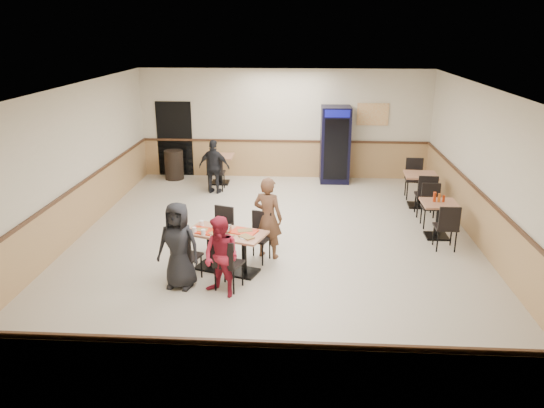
# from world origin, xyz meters

# --- Properties ---
(ground) EXTENTS (10.00, 10.00, 0.00)m
(ground) POSITION_xyz_m (0.00, 0.00, 0.00)
(ground) COLOR beige
(ground) RESTS_ON ground
(room_shell) EXTENTS (10.00, 10.00, 10.00)m
(room_shell) POSITION_xyz_m (1.78, 2.55, 0.58)
(room_shell) COLOR silver
(room_shell) RESTS_ON ground
(main_table) EXTENTS (1.50, 1.08, 0.72)m
(main_table) POSITION_xyz_m (-0.76, -1.19, 0.48)
(main_table) COLOR black
(main_table) RESTS_ON ground
(main_chairs) EXTENTS (1.65, 1.89, 0.92)m
(main_chairs) POSITION_xyz_m (-0.80, -1.17, 0.46)
(main_chairs) COLOR black
(main_chairs) RESTS_ON ground
(diner_woman_left) EXTENTS (0.78, 0.58, 1.45)m
(diner_woman_left) POSITION_xyz_m (-1.43, -1.83, 0.72)
(diner_woman_left) COLOR black
(diner_woman_left) RESTS_ON ground
(diner_woman_right) EXTENTS (0.80, 0.75, 1.31)m
(diner_woman_right) POSITION_xyz_m (-0.70, -2.08, 0.65)
(diner_woman_right) COLOR maroon
(diner_woman_right) RESTS_ON ground
(diner_man_opposite) EXTENTS (0.65, 0.54, 1.53)m
(diner_man_opposite) POSITION_xyz_m (-0.08, -0.56, 0.76)
(diner_man_opposite) COLOR brown
(diner_man_opposite) RESTS_ON ground
(lone_diner) EXTENTS (0.86, 0.49, 1.38)m
(lone_diner) POSITION_xyz_m (-1.71, 3.32, 0.69)
(lone_diner) COLOR black
(lone_diner) RESTS_ON ground
(tabletop_clutter) EXTENTS (1.23, 0.68, 0.12)m
(tabletop_clutter) POSITION_xyz_m (-0.82, -1.22, 0.75)
(tabletop_clutter) COLOR red
(tabletop_clutter) RESTS_ON main_table
(side_table_near) EXTENTS (0.69, 0.69, 0.74)m
(side_table_near) POSITION_xyz_m (3.28, 0.61, 0.49)
(side_table_near) COLOR black
(side_table_near) RESTS_ON ground
(side_table_near_chair_south) EXTENTS (0.44, 0.44, 0.94)m
(side_table_near_chair_south) POSITION_xyz_m (3.28, 0.02, 0.47)
(side_table_near_chair_south) COLOR black
(side_table_near_chair_south) RESTS_ON ground
(side_table_near_chair_north) EXTENTS (0.44, 0.44, 0.94)m
(side_table_near_chair_north) POSITION_xyz_m (3.28, 1.20, 0.47)
(side_table_near_chair_north) COLOR black
(side_table_near_chair_north) RESTS_ON ground
(side_table_far) EXTENTS (0.78, 0.78, 0.79)m
(side_table_far) POSITION_xyz_m (3.30, 2.56, 0.53)
(side_table_far) COLOR black
(side_table_far) RESTS_ON ground
(side_table_far_chair_south) EXTENTS (0.49, 0.49, 1.00)m
(side_table_far_chair_south) POSITION_xyz_m (3.30, 1.93, 0.50)
(side_table_far_chair_south) COLOR black
(side_table_far_chair_south) RESTS_ON ground
(side_table_far_chair_north) EXTENTS (0.49, 0.49, 1.00)m
(side_table_far_chair_north) POSITION_xyz_m (3.30, 3.20, 0.50)
(side_table_far_chair_north) COLOR black
(side_table_far_chair_north) RESTS_ON ground
(condiment_caddy) EXTENTS (0.23, 0.06, 0.20)m
(condiment_caddy) POSITION_xyz_m (3.25, 0.66, 0.83)
(condiment_caddy) COLOR #A82D0C
(condiment_caddy) RESTS_ON side_table_near
(back_table) EXTENTS (0.73, 0.73, 0.78)m
(back_table) POSITION_xyz_m (-1.71, 4.20, 0.52)
(back_table) COLOR black
(back_table) RESTS_ON ground
(back_table_chair_lone) EXTENTS (0.46, 0.46, 0.99)m
(back_table_chair_lone) POSITION_xyz_m (-1.71, 3.58, 0.49)
(back_table_chair_lone) COLOR black
(back_table_chair_lone) RESTS_ON ground
(pepsi_cooler) EXTENTS (0.79, 0.80, 2.06)m
(pepsi_cooler) POSITION_xyz_m (1.39, 4.59, 1.03)
(pepsi_cooler) COLOR black
(pepsi_cooler) RESTS_ON ground
(trash_bin) EXTENTS (0.52, 0.52, 0.81)m
(trash_bin) POSITION_xyz_m (-3.06, 4.55, 0.41)
(trash_bin) COLOR black
(trash_bin) RESTS_ON ground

